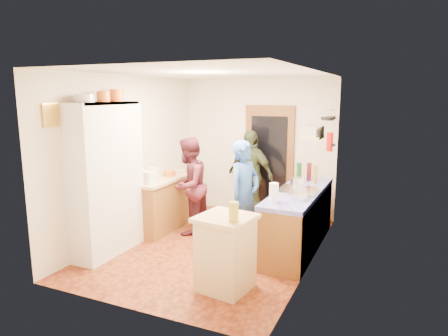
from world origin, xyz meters
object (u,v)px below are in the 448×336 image
Objects in this scene: right_counter_base at (299,221)px; person_hob at (245,196)px; hutch_body at (107,179)px; island_base at (226,255)px; person_left at (192,185)px; person_back at (250,175)px.

person_hob is at bearing -153.52° from right_counter_base.
hutch_body reaches higher than right_counter_base.
person_left reaches higher than island_base.
person_left is at bearing -178.81° from right_counter_base.
hutch_body is 1.36× the size of person_left.
person_left is (0.69, 1.26, -0.29)m from hutch_body.
hutch_body reaches higher than person_left.
right_counter_base is at bearing 73.93° from island_base.
right_counter_base is 1.34× the size of person_hob.
right_counter_base is 1.32× the size of person_back.
person_back is at bearing 60.77° from hutch_body.
person_back is (-1.18, 1.07, 0.41)m from right_counter_base.
person_back reaches higher than person_hob.
hutch_body reaches higher than person_back.
person_hob is 1.02× the size of person_left.
island_base is 0.52× the size of person_hob.
person_back is (-0.70, 2.71, 0.40)m from island_base.
person_back reaches higher than island_base.
right_counter_base is 1.71m from island_base.
island_base is 2.83m from person_back.
hutch_body is 1.00× the size of right_counter_base.
hutch_body is 1.32× the size of person_back.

